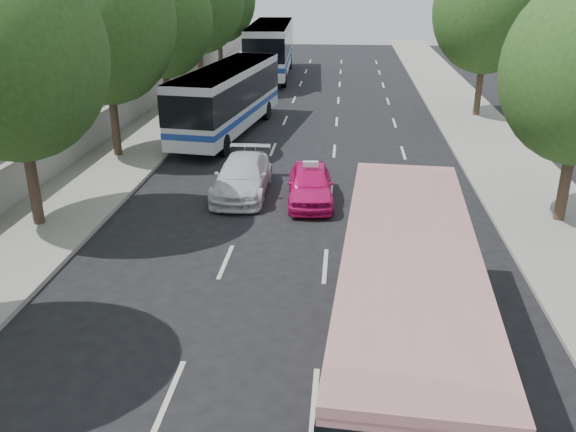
# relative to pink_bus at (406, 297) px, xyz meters

# --- Properties ---
(ground) EXTENTS (120.00, 120.00, 0.00)m
(ground) POSITION_rel_pink_bus_xyz_m (-2.72, 1.10, -1.96)
(ground) COLOR black
(ground) RESTS_ON ground
(sidewalk_left) EXTENTS (4.00, 90.00, 0.15)m
(sidewalk_left) POSITION_rel_pink_bus_xyz_m (-11.22, 21.10, -1.88)
(sidewalk_left) COLOR #9E998E
(sidewalk_left) RESTS_ON ground
(sidewalk_right) EXTENTS (4.00, 90.00, 0.12)m
(sidewalk_right) POSITION_rel_pink_bus_xyz_m (5.78, 21.10, -1.90)
(sidewalk_right) COLOR #9E998E
(sidewalk_right) RESTS_ON ground
(low_wall) EXTENTS (0.30, 90.00, 1.50)m
(low_wall) POSITION_rel_pink_bus_xyz_m (-13.02, 21.10, -1.06)
(low_wall) COLOR #9E998E
(low_wall) RESTS_ON sidewalk_left
(tree_left_b) EXTENTS (5.70, 5.70, 8.88)m
(tree_left_b) POSITION_rel_pink_bus_xyz_m (-11.15, 7.04, 3.86)
(tree_left_b) COLOR #38281E
(tree_left_b) RESTS_ON ground
(tree_left_c) EXTENTS (6.00, 6.00, 9.35)m
(tree_left_c) POSITION_rel_pink_bus_xyz_m (-11.35, 15.04, 4.17)
(tree_left_c) COLOR #38281E
(tree_left_c) RESTS_ON ground
(tree_left_d) EXTENTS (5.52, 5.52, 8.60)m
(tree_left_d) POSITION_rel_pink_bus_xyz_m (-11.25, 23.04, 3.68)
(tree_left_d) COLOR #38281E
(tree_left_d) RESTS_ON ground
(tree_right_far) EXTENTS (6.00, 6.00, 9.35)m
(tree_right_far) POSITION_rel_pink_bus_xyz_m (6.35, 25.04, 4.17)
(tree_right_far) COLOR #38281E
(tree_right_far) RESTS_ON ground
(pink_bus) EXTENTS (3.14, 10.00, 3.14)m
(pink_bus) POSITION_rel_pink_bus_xyz_m (0.00, 0.00, 0.00)
(pink_bus) COLOR #CF8587
(pink_bus) RESTS_ON ground
(pink_taxi) EXTENTS (1.90, 4.10, 1.36)m
(pink_taxi) POSITION_rel_pink_bus_xyz_m (-2.46, 10.26, -1.28)
(pink_taxi) COLOR #E71476
(pink_taxi) RESTS_ON ground
(white_pickup) EXTENTS (1.98, 4.77, 1.38)m
(white_pickup) POSITION_rel_pink_bus_xyz_m (-5.06, 10.90, -1.27)
(white_pickup) COLOR silver
(white_pickup) RESTS_ON ground
(tour_coach_front) EXTENTS (3.93, 11.54, 3.39)m
(tour_coach_front) POSITION_rel_pink_bus_xyz_m (-7.23, 19.82, 0.08)
(tour_coach_front) COLOR silver
(tour_coach_front) RESTS_ON ground
(tour_coach_rear) EXTENTS (3.54, 13.65, 4.05)m
(tour_coach_rear) POSITION_rel_pink_bus_xyz_m (-7.22, 38.15, 0.48)
(tour_coach_rear) COLOR white
(tour_coach_rear) RESTS_ON ground
(taxi_roof_sign) EXTENTS (0.56, 0.22, 0.18)m
(taxi_roof_sign) POSITION_rel_pink_bus_xyz_m (-2.46, 10.26, -0.51)
(taxi_roof_sign) COLOR silver
(taxi_roof_sign) RESTS_ON pink_taxi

